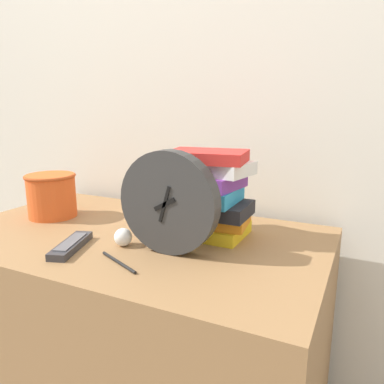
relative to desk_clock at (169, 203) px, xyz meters
name	(u,v)px	position (x,y,z in m)	size (l,w,h in m)	color
wall_back	(191,85)	(-0.17, 0.49, 0.32)	(6.00, 0.04, 2.40)	silver
desk	(137,339)	(-0.17, 0.08, -0.51)	(1.16, 0.69, 0.74)	olive
desk_clock	(169,203)	(0.00, 0.00, 0.00)	(0.28, 0.05, 0.28)	#333333
book_stack	(212,193)	(0.05, 0.17, -0.01)	(0.25, 0.20, 0.26)	yellow
basket	(51,194)	(-0.54, 0.11, -0.06)	(0.17, 0.17, 0.15)	#E05623
tv_remote	(71,245)	(-0.26, -0.10, -0.13)	(0.11, 0.19, 0.02)	#333338
crumpled_paper_ball	(123,237)	(-0.14, -0.01, -0.11)	(0.05, 0.05, 0.05)	white
pen	(119,262)	(-0.08, -0.12, -0.13)	(0.15, 0.07, 0.01)	black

